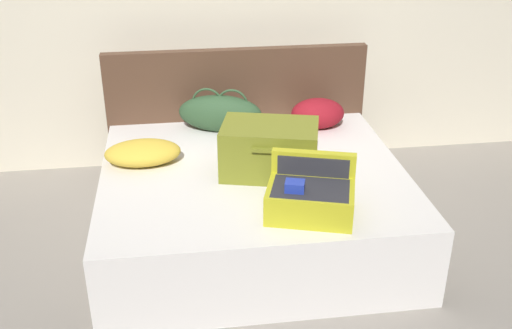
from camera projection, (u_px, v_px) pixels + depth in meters
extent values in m
plane|color=gray|center=(262.00, 273.00, 3.60)|extent=(12.00, 12.00, 0.00)
cube|color=silver|center=(253.00, 204.00, 3.84)|extent=(1.87, 1.69, 0.49)
cube|color=#4C3323|center=(237.00, 115.00, 4.51)|extent=(1.90, 0.08, 1.01)
cube|color=olive|center=(270.00, 154.00, 3.65)|extent=(0.65, 0.51, 0.24)
cube|color=#28282D|center=(270.00, 149.00, 3.64)|extent=(0.57, 0.45, 0.17)
cube|color=#1E33A5|center=(252.00, 136.00, 3.56)|extent=(0.15, 0.12, 0.05)
cube|color=black|center=(285.00, 131.00, 3.62)|extent=(0.16, 0.14, 0.05)
cube|color=olive|center=(270.00, 131.00, 3.58)|extent=(0.65, 0.51, 0.07)
cube|color=olive|center=(266.00, 150.00, 3.42)|extent=(0.17, 0.07, 0.02)
cube|color=gold|center=(310.00, 202.00, 3.21)|extent=(0.53, 0.42, 0.17)
cube|color=#28282D|center=(310.00, 198.00, 3.20)|extent=(0.46, 0.37, 0.12)
cube|color=#1E33A5|center=(295.00, 186.00, 3.14)|extent=(0.12, 0.11, 0.06)
cube|color=gold|center=(313.00, 176.00, 3.33)|extent=(0.45, 0.18, 0.30)
cube|color=#28282D|center=(313.00, 179.00, 3.31)|extent=(0.38, 0.13, 0.25)
ellipsoid|color=#2D4C2D|center=(220.00, 113.00, 4.23)|extent=(0.63, 0.37, 0.26)
torus|color=#2D4C2D|center=(207.00, 103.00, 4.21)|extent=(0.22, 0.07, 0.22)
torus|color=#2D4C2D|center=(232.00, 104.00, 4.18)|extent=(0.22, 0.07, 0.22)
ellipsoid|color=maroon|center=(318.00, 113.00, 4.29)|extent=(0.39, 0.28, 0.22)
ellipsoid|color=gold|center=(143.00, 153.00, 3.78)|extent=(0.48, 0.30, 0.15)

